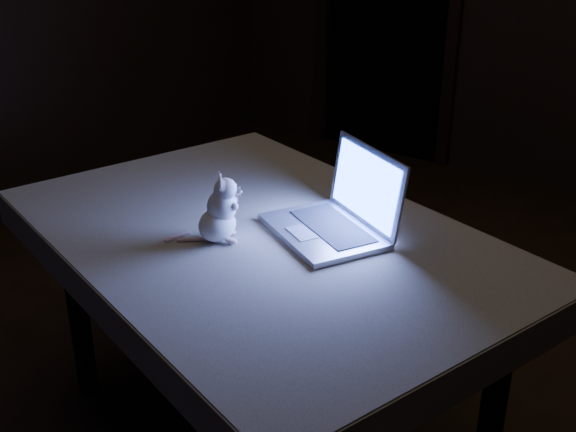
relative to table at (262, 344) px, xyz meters
The scene contains 5 objects.
floor 0.57m from the table, 87.00° to the left, with size 5.00×5.00×0.00m, color black.
table is the anchor object (origin of this frame).
tablecloth 0.35m from the table, 149.23° to the right, with size 1.60×1.07×0.11m, color #BAB49E, non-canonical shape.
laptop 0.57m from the table, 29.82° to the left, with size 0.37×0.32×0.25m, color #AAABAF, non-canonical shape.
plush_mouse 0.53m from the table, 121.89° to the right, with size 0.15×0.15×0.21m, color white, non-canonical shape.
Camera 1 is at (1.15, -1.97, 1.76)m, focal length 45.00 mm.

